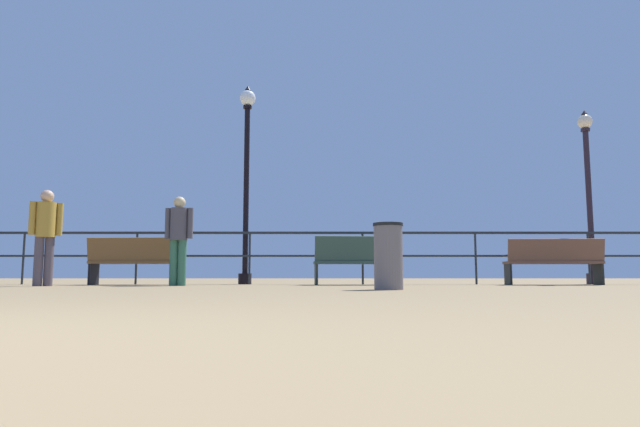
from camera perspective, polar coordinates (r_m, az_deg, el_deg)
The scene contains 10 objects.
pier_railing at distance 11.23m, azimuth -7.17°, elevation -3.28°, with size 18.44×0.05×1.07m.
bench_near_left at distance 11.08m, azimuth -18.83°, elevation -4.48°, with size 1.68×0.68×0.90m.
bench_near_right at distance 10.50m, azimuth 3.61°, elevation -4.74°, with size 1.51×0.74×0.92m.
bench_far_right at distance 11.40m, azimuth 23.38°, elevation -4.39°, with size 1.81×0.69×0.87m.
lamppost_center at distance 11.68m, azimuth -7.49°, elevation 5.05°, with size 0.34×0.34×4.23m.
lamppost_right at distance 12.81m, azimuth 26.36°, elevation 2.58°, with size 0.30×0.30×3.69m.
person_by_bench at distance 10.02m, azimuth -14.35°, elevation -2.11°, with size 0.51×0.30×1.58m.
person_at_railing at distance 10.52m, azimuth -26.55°, elevation -1.61°, with size 0.47×0.33×1.65m.
seagull_on_rail at distance 12.58m, azimuth -27.08°, elevation -1.34°, with size 0.22×0.38×0.18m.
trash_bin at distance 7.13m, azimuth 7.30°, elevation -4.42°, with size 0.39×0.39×0.86m.
Camera 1 is at (1.43, -1.14, 0.19)m, focal length 30.69 mm.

